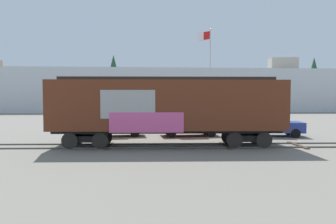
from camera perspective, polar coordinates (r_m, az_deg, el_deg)
The scene contains 8 objects.
ground_plane at distance 17.78m, azimuth 1.07°, elevation -6.55°, with size 260.00×260.00×0.00m, color slate.
track at distance 17.75m, azimuth -2.66°, elevation -6.45°, with size 60.01×4.30×0.08m.
freight_car at distance 17.52m, azimuth -0.13°, elevation 1.09°, with size 13.50×3.36×4.10m.
flagpole at distance 30.28m, azimuth 7.62°, elevation 8.95°, with size 1.19×1.20×9.68m.
hillside at distance 75.34m, azimuth -2.75°, elevation 3.88°, with size 145.59×39.14×12.35m.
parked_car_tan at distance 22.58m, azimuth -10.55°, elevation -2.46°, with size 4.79×2.22×1.64m.
parked_car_red at distance 22.42m, azimuth 3.99°, elevation -2.45°, with size 4.45×2.22×1.70m.
parked_car_blue at distance 23.56m, azimuth 18.84°, elevation -2.25°, with size 4.77×2.59×1.70m.
Camera 1 is at (-1.52, -17.48, 2.91)m, focal length 31.91 mm.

